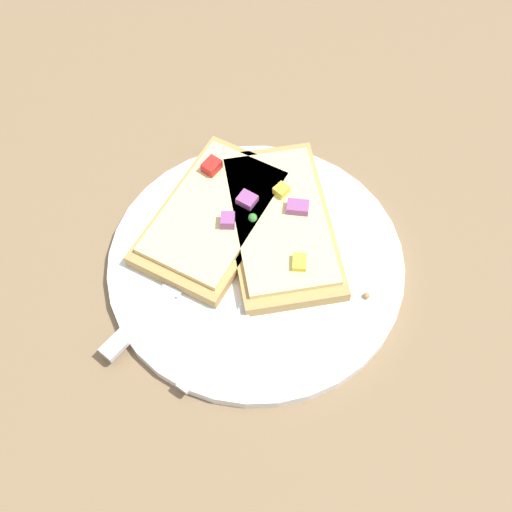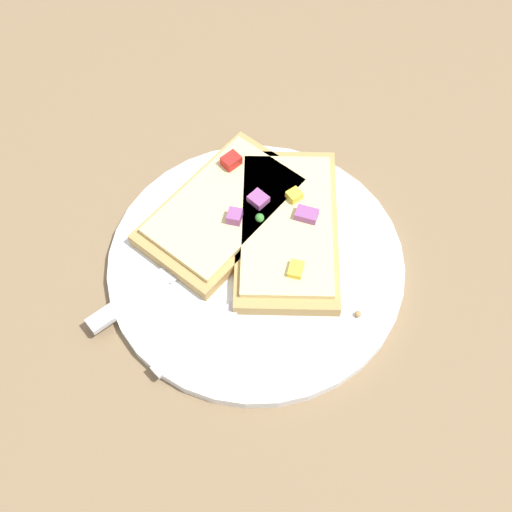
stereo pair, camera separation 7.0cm
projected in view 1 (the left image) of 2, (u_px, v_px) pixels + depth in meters
The scene contains 7 objects.
ground_plane at pixel (256, 267), 0.72m from camera, with size 4.00×4.00×0.00m, color #7F6647.
plate at pixel (256, 264), 0.71m from camera, with size 0.29×0.29×0.01m.
fork at pixel (254, 301), 0.68m from camera, with size 0.20×0.06×0.01m.
knife at pixel (176, 286), 0.69m from camera, with size 0.23×0.05×0.01m.
pizza_slice_main at pixel (280, 223), 0.72m from camera, with size 0.18×0.21×0.03m.
pizza_slice_corner at pixel (212, 217), 0.72m from camera, with size 0.20×0.16×0.03m.
crumb_scatter at pixel (291, 208), 0.73m from camera, with size 0.03×0.16×0.01m.
Camera 1 is at (-0.24, -0.27, 0.62)m, focal length 50.00 mm.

